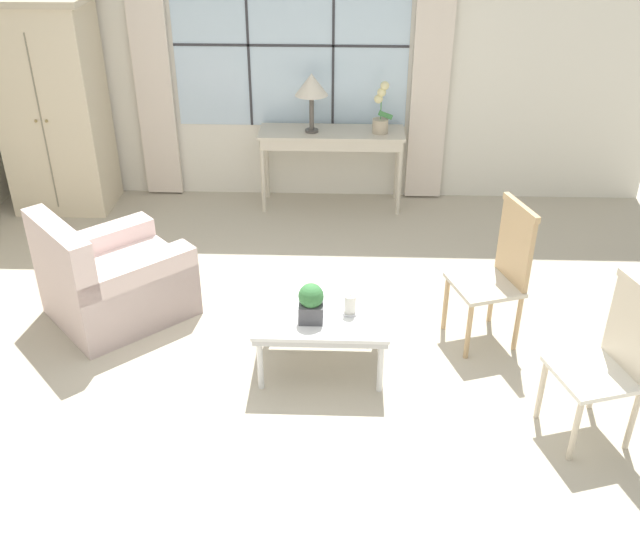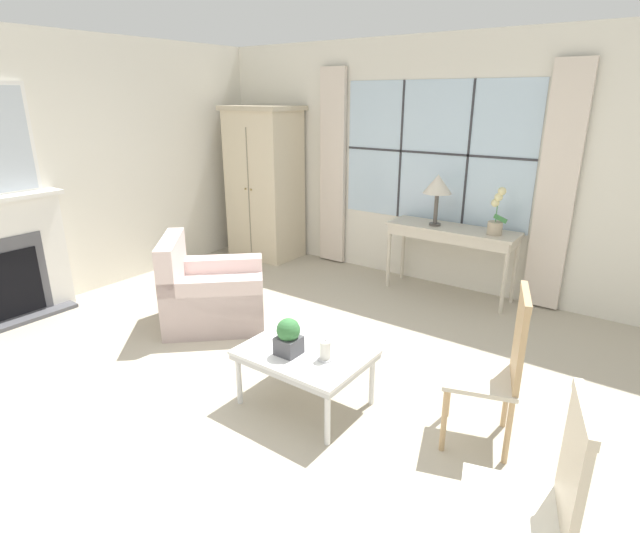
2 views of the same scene
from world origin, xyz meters
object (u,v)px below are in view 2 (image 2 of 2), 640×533
object	(u,v)px
console_table	(452,235)
coffee_table	(305,356)
armoire	(265,183)
accent_chair_wooden	(541,494)
pillar_candle	(325,351)
side_chair_wooden	(500,361)
potted_orchid	(496,217)
potted_plant_small	(288,336)
armchair_upholstered	(212,296)
table_lamp	(438,185)

from	to	relation	value
console_table	coffee_table	xyz separation A→B (m)	(-0.00, -2.65, -0.31)
armoire	accent_chair_wooden	bearing A→B (deg)	-35.94
coffee_table	pillar_candle	xyz separation A→B (m)	(0.19, -0.02, 0.11)
armoire	side_chair_wooden	bearing A→B (deg)	-29.37
potted_orchid	accent_chair_wooden	xyz separation A→B (m)	(1.25, -3.23, -0.40)
console_table	side_chair_wooden	world-z (taller)	side_chair_wooden
console_table	potted_orchid	size ratio (longest dim) A/B	2.85
accent_chair_wooden	potted_plant_small	distance (m)	1.85
accent_chair_wooden	coffee_table	bearing A→B (deg)	160.58
coffee_table	pillar_candle	distance (m)	0.22
side_chair_wooden	pillar_candle	xyz separation A→B (m)	(-1.05, -0.39, -0.09)
console_table	potted_orchid	xyz separation A→B (m)	(0.47, -0.03, 0.27)
armchair_upholstered	pillar_candle	size ratio (longest dim) A/B	8.35
armoire	accent_chair_wooden	size ratio (longest dim) A/B	1.98
side_chair_wooden	potted_orchid	bearing A→B (deg)	108.88
potted_orchid	potted_plant_small	xyz separation A→B (m)	(-0.54, -2.73, -0.40)
armoire	table_lamp	bearing A→B (deg)	1.13
pillar_candle	coffee_table	bearing A→B (deg)	174.14
armchair_upholstered	pillar_candle	bearing A→B (deg)	-18.09
potted_orchid	pillar_candle	bearing A→B (deg)	-96.11
table_lamp	accent_chair_wooden	xyz separation A→B (m)	(1.91, -3.23, -0.66)
table_lamp	potted_orchid	world-z (taller)	table_lamp
console_table	accent_chair_wooden	bearing A→B (deg)	-62.28
armoire	pillar_candle	bearing A→B (deg)	-42.21
pillar_candle	armchair_upholstered	bearing A→B (deg)	161.91
side_chair_wooden	potted_plant_small	bearing A→B (deg)	-160.03
console_table	potted_orchid	world-z (taller)	potted_orchid
armoire	potted_plant_small	size ratio (longest dim) A/B	7.61
potted_plant_small	armchair_upholstered	bearing A→B (deg)	156.50
potted_plant_small	side_chair_wooden	bearing A→B (deg)	19.97
armoire	pillar_candle	distance (m)	3.90
armoire	console_table	xyz separation A→B (m)	(2.67, 0.08, -0.32)
table_lamp	pillar_candle	size ratio (longest dim) A/B	3.75
console_table	side_chair_wooden	xyz separation A→B (m)	(1.24, -2.28, -0.11)
side_chair_wooden	potted_plant_small	size ratio (longest dim) A/B	3.97
console_table	pillar_candle	xyz separation A→B (m)	(0.19, -2.67, -0.20)
armchair_upholstered	accent_chair_wooden	world-z (taller)	accent_chair_wooden
coffee_table	pillar_candle	size ratio (longest dim) A/B	5.89
coffee_table	potted_plant_small	world-z (taller)	potted_plant_small
side_chair_wooden	pillar_candle	bearing A→B (deg)	-159.54
armchair_upholstered	side_chair_wooden	xyz separation A→B (m)	(2.85, -0.19, 0.31)
console_table	potted_orchid	bearing A→B (deg)	-3.77
side_chair_wooden	table_lamp	bearing A→B (deg)	122.46
potted_orchid	potted_plant_small	distance (m)	2.81
coffee_table	potted_orchid	bearing A→B (deg)	79.78
table_lamp	pillar_candle	distance (m)	2.77
armchair_upholstered	accent_chair_wooden	bearing A→B (deg)	-19.44
coffee_table	armoire	bearing A→B (deg)	136.04
potted_orchid	coffee_table	distance (m)	2.73
armoire	potted_orchid	size ratio (longest dim) A/B	4.10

